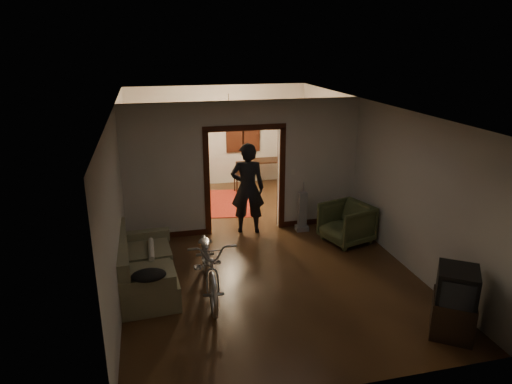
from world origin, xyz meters
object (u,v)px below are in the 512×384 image
object	(u,v)px
person	(248,188)
locker	(179,157)
bicycle	(209,262)
armchair	(346,223)
sofa	(146,262)
desk	(266,173)

from	to	relation	value
person	locker	distance (m)	3.62
bicycle	armchair	bearing A→B (deg)	25.80
sofa	desk	bearing A→B (deg)	52.42
sofa	person	world-z (taller)	person
person	desk	world-z (taller)	person
armchair	locker	xyz separation A→B (m)	(-3.02, 4.42, 0.49)
bicycle	locker	world-z (taller)	locker
person	sofa	bearing A→B (deg)	52.53
bicycle	locker	distance (m)	5.76
sofa	armchair	size ratio (longest dim) A/B	2.21
armchair	locker	bearing A→B (deg)	-162.62
sofa	locker	world-z (taller)	locker
bicycle	desk	xyz separation A→B (m)	(2.36, 5.43, -0.17)
armchair	desk	world-z (taller)	armchair
armchair	locker	size ratio (longest dim) A/B	0.50
armchair	person	xyz separation A→B (m)	(-1.84, 1.00, 0.57)
locker	desk	bearing A→B (deg)	12.29
sofa	person	bearing A→B (deg)	37.64
armchair	desk	size ratio (longest dim) A/B	0.89
armchair	person	world-z (taller)	person
bicycle	person	size ratio (longest dim) A/B	1.05
armchair	person	size ratio (longest dim) A/B	0.46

